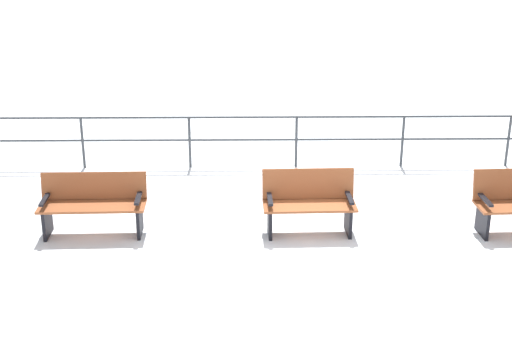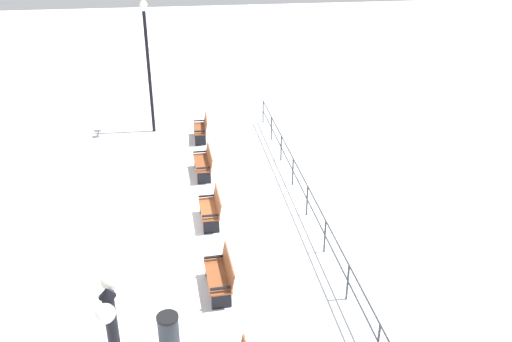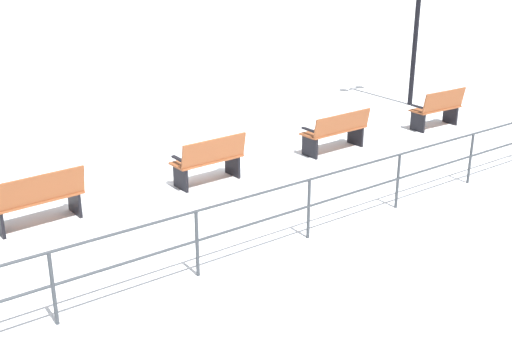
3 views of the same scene
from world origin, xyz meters
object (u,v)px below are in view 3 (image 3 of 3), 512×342
at_px(bench_nearest, 438,108).
at_px(bench_third, 209,160).
at_px(bench_second, 336,131).
at_px(bench_fourth, 38,199).

height_order(bench_nearest, bench_third, bench_nearest).
relative_size(bench_second, bench_third, 1.13).
height_order(bench_second, bench_third, bench_third).
bearing_deg(bench_second, bench_third, 88.47).
xyz_separation_m(bench_second, bench_third, (0.01, 3.22, 0.00)).
height_order(bench_nearest, bench_second, bench_nearest).
relative_size(bench_third, bench_fourth, 0.94).
height_order(bench_second, bench_fourth, bench_fourth).
distance_m(bench_nearest, bench_second, 3.22).
bearing_deg(bench_second, bench_fourth, 88.24).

